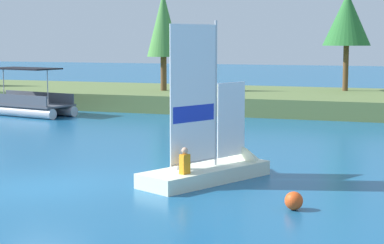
% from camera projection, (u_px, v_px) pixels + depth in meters
% --- Properties ---
extents(ground_plane, '(200.00, 200.00, 0.00)m').
position_uv_depth(ground_plane, '(42.00, 187.00, 19.85)').
color(ground_plane, '#195684').
extents(shore_bank, '(80.00, 10.95, 1.07)m').
position_uv_depth(shore_bank, '(250.00, 100.00, 43.22)').
color(shore_bank, '#5B703D').
rests_on(shore_bank, ground).
extents(shoreline_tree_midleft, '(2.16, 2.16, 6.50)m').
position_uv_depth(shoreline_tree_midleft, '(163.00, 25.00, 43.31)').
color(shoreline_tree_midleft, brown).
rests_on(shoreline_tree_midleft, shore_bank).
extents(shoreline_tree_centre, '(3.12, 3.12, 6.43)m').
position_uv_depth(shoreline_tree_centre, '(347.00, 19.00, 43.09)').
color(shoreline_tree_centre, brown).
rests_on(shoreline_tree_centre, shore_bank).
extents(sailboat, '(3.54, 5.23, 5.45)m').
position_uv_depth(sailboat, '(223.00, 165.00, 21.27)').
color(sailboat, silver).
rests_on(sailboat, ground).
extents(pontoon_boat, '(6.43, 3.64, 2.78)m').
position_uv_depth(pontoon_boat, '(26.00, 104.00, 38.94)').
color(pontoon_boat, '#B2B2B7').
rests_on(pontoon_boat, ground).
extents(channel_buoy, '(0.48, 0.48, 0.48)m').
position_uv_depth(channel_buoy, '(294.00, 201.00, 17.20)').
color(channel_buoy, '#E54C19').
rests_on(channel_buoy, ground).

